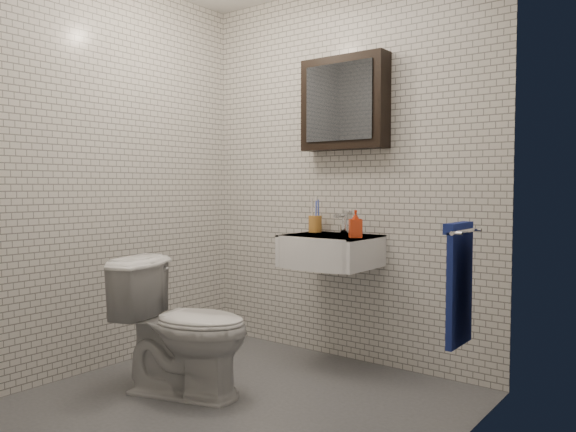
# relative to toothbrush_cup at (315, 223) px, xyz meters

# --- Properties ---
(ground) EXTENTS (2.20, 2.00, 0.01)m
(ground) POSITION_rel_toothbrush_cup_xyz_m (0.16, -0.91, -0.91)
(ground) COLOR #4B4E53
(ground) RESTS_ON ground
(room_shell) EXTENTS (2.22, 2.02, 2.51)m
(room_shell) POSITION_rel_toothbrush_cup_xyz_m (0.16, -0.91, 0.55)
(room_shell) COLOR silver
(room_shell) RESTS_ON ground
(washbasin) EXTENTS (0.55, 0.50, 0.20)m
(washbasin) POSITION_rel_toothbrush_cup_xyz_m (0.21, -0.17, -0.16)
(washbasin) COLOR white
(washbasin) RESTS_ON room_shell
(faucet) EXTENTS (0.06, 0.20, 0.15)m
(faucet) POSITION_rel_toothbrush_cup_xyz_m (0.21, 0.02, 0.01)
(faucet) COLOR silver
(faucet) RESTS_ON washbasin
(mirror_cabinet) EXTENTS (0.60, 0.15, 0.60)m
(mirror_cabinet) POSITION_rel_toothbrush_cup_xyz_m (0.21, 0.02, 0.79)
(mirror_cabinet) COLOR black
(mirror_cabinet) RESTS_ON room_shell
(towel_rail) EXTENTS (0.09, 0.30, 0.58)m
(towel_rail) POSITION_rel_toothbrush_cup_xyz_m (1.21, -0.56, -0.19)
(towel_rail) COLOR silver
(towel_rail) RESTS_ON room_shell
(toothbrush_cup) EXTENTS (0.12, 0.12, 0.25)m
(toothbrush_cup) POSITION_rel_toothbrush_cup_xyz_m (0.00, 0.00, 0.00)
(toothbrush_cup) COLOR #C88332
(toothbrush_cup) RESTS_ON washbasin
(soap_bottle) EXTENTS (0.11, 0.11, 0.17)m
(soap_bottle) POSITION_rel_toothbrush_cup_xyz_m (0.43, -0.19, 0.02)
(soap_bottle) COLOR orange
(soap_bottle) RESTS_ON washbasin
(toilet) EXTENTS (0.84, 0.63, 0.76)m
(toilet) POSITION_rel_toothbrush_cup_xyz_m (-0.18, -1.03, -0.53)
(toilet) COLOR white
(toilet) RESTS_ON ground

